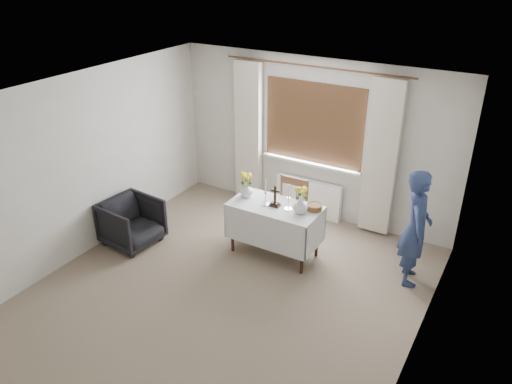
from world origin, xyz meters
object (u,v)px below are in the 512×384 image
person (416,228)px  wooden_cross (275,196)px  altar_table (275,230)px  wooden_chair (287,215)px  armchair (132,222)px  flower_vase_right (301,206)px  flower_vase_left (247,190)px

person → wooden_cross: bearing=82.8°
altar_table → wooden_chair: bearing=78.6°
altar_table → armchair: (-1.91, -0.79, -0.04)m
altar_table → flower_vase_right: flower_vase_right is taller
person → armchair: bearing=88.5°
wooden_chair → person: person is taller
wooden_cross → flower_vase_left: bearing=173.6°
wooden_chair → armchair: size_ratio=1.36×
person → wooden_cross: person is taller
wooden_chair → person: size_ratio=0.65×
flower_vase_left → wooden_chair: bearing=23.7°
wooden_chair → flower_vase_left: size_ratio=5.18×
flower_vase_left → flower_vase_right: (0.85, -0.05, 0.01)m
altar_table → flower_vase_left: (-0.47, 0.04, 0.48)m
wooden_chair → flower_vase_right: bearing=-41.6°
altar_table → wooden_chair: (0.05, 0.27, 0.12)m
wooden_cross → wooden_chair: bearing=80.0°
wooden_chair → armchair: bearing=-152.4°
flower_vase_left → flower_vase_right: bearing=-3.2°
wooden_cross → flower_vase_right: bearing=0.7°
person → wooden_chair: bearing=73.8°
wooden_cross → flower_vase_right: 0.38m
flower_vase_left → altar_table: bearing=-4.9°
armchair → person: bearing=-67.7°
wooden_chair → flower_vase_left: wooden_chair is taller
altar_table → wooden_chair: size_ratio=1.23×
altar_table → wooden_cross: (0.00, -0.01, 0.53)m
altar_table → flower_vase_left: size_ratio=6.36×
wooden_chair → person: 1.76m
altar_table → armchair: bearing=-157.5°
wooden_cross → flower_vase_left: 0.48m
armchair → flower_vase_left: size_ratio=3.83×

